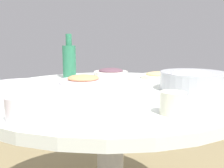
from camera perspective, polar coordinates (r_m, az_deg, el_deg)
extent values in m
cylinder|color=#99999E|center=(1.29, -0.37, -17.66)|extent=(0.13, 0.13, 0.67)
cylinder|color=white|center=(1.17, -0.39, -2.03)|extent=(1.18, 1.18, 0.04)
cylinder|color=#B2B5BA|center=(1.20, 17.54, 0.66)|extent=(0.29, 0.29, 0.08)
ellipsoid|color=white|center=(1.20, 17.55, 0.85)|extent=(0.24, 0.24, 0.09)
cube|color=white|center=(1.11, 17.32, 2.30)|extent=(0.13, 0.16, 0.01)
cylinder|color=silver|center=(1.01, -19.93, -1.59)|extent=(0.24, 0.24, 0.06)
cylinder|color=black|center=(1.01, -19.91, -1.90)|extent=(0.21, 0.21, 0.04)
cylinder|color=silver|center=(1.01, -20.00, -0.34)|extent=(0.01, 0.27, 0.01)
cylinder|color=silver|center=(1.32, -6.38, 0.58)|extent=(0.24, 0.24, 0.02)
ellipsoid|color=tan|center=(1.32, -6.40, 1.31)|extent=(0.16, 0.16, 0.03)
cylinder|color=silver|center=(1.52, 10.40, 1.71)|extent=(0.21, 0.21, 0.02)
ellipsoid|color=tan|center=(1.52, 10.41, 2.19)|extent=(0.15, 0.15, 0.03)
cylinder|color=white|center=(1.60, -0.27, 2.40)|extent=(0.21, 0.21, 0.03)
ellipsoid|color=#5E3E4B|center=(1.60, -0.27, 2.99)|extent=(0.15, 0.15, 0.03)
cylinder|color=#2E7A54|center=(1.50, -9.46, 4.86)|extent=(0.08, 0.08, 0.19)
cylinder|color=#2E7A54|center=(1.50, -9.60, 9.69)|extent=(0.03, 0.03, 0.07)
cylinder|color=white|center=(0.76, -19.85, -5.18)|extent=(0.08, 0.08, 0.07)
cylinder|color=beige|center=(0.80, 13.38, -4.13)|extent=(0.08, 0.08, 0.07)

